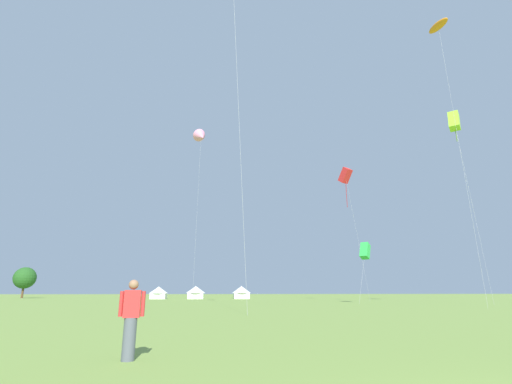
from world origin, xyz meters
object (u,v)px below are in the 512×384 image
kite_green_box (365,251)px  festival_tent_center (159,292)px  tree_distant_left (25,278)px  kite_lime_box (454,121)px  festival_tent_left (196,292)px  festival_tent_right (241,292)px  kite_orange_parafoil (438,26)px  kite_pink_delta (201,137)px  person_spectator (131,320)px  kite_red_box (345,176)px

kite_green_box → festival_tent_center: bearing=136.7°
tree_distant_left → kite_lime_box: bearing=-32.0°
kite_green_box → festival_tent_left: bearing=129.0°
festival_tent_left → festival_tent_right: 8.99m
kite_green_box → kite_orange_parafoil: bearing=-72.6°
kite_pink_delta → person_spectator: size_ratio=16.97×
person_spectator → kite_pink_delta: bearing=90.8°
kite_green_box → tree_distant_left: (-60.93, 41.52, -2.38)m
festival_tent_center → festival_tent_left: 7.12m
kite_lime_box → tree_distant_left: (-73.37, 45.78, -19.85)m
person_spectator → festival_tent_left: festival_tent_left is taller
kite_lime_box → person_spectator: kite_lime_box is taller
kite_red_box → festival_tent_right: size_ratio=5.73×
kite_orange_parafoil → kite_lime_box: (7.91, 10.22, -6.38)m
kite_red_box → person_spectator: size_ratio=12.50×
kite_red_box → kite_green_box: 16.71m
kite_pink_delta → festival_tent_left: 30.29m
kite_orange_parafoil → kite_pink_delta: size_ratio=1.06×
festival_tent_center → festival_tent_right: size_ratio=0.96×
person_spectator → kite_red_box: bearing=63.8°
festival_tent_right → tree_distant_left: 48.68m
kite_orange_parafoil → tree_distant_left: bearing=139.5°
kite_orange_parafoil → kite_red_box: (-2.88, 24.09, -10.30)m
kite_lime_box → festival_tent_center: (-42.67, 32.75, -22.84)m
kite_red_box → festival_tent_center: size_ratio=6.00×
kite_orange_parafoil → kite_red_box: 26.36m
kite_pink_delta → festival_tent_left: kite_pink_delta is taller
person_spectator → festival_tent_left: bearing=90.9°
kite_lime_box → kite_pink_delta: size_ratio=0.87×
person_spectator → festival_tent_right: festival_tent_right is taller
kite_pink_delta → festival_tent_center: bearing=117.1°
kite_pink_delta → kite_red_box: bearing=-9.8°
festival_tent_center → tree_distant_left: 33.48m
kite_lime_box → person_spectator: (-34.45, -34.17, -23.29)m
kite_pink_delta → festival_tent_center: (-7.50, 14.66, -26.57)m
kite_pink_delta → festival_tent_left: size_ratio=7.78×
festival_tent_left → kite_orange_parafoil: bearing=-57.2°
kite_orange_parafoil → festival_tent_left: (-27.64, 42.97, -29.16)m
kite_pink_delta → kite_orange_parafoil: bearing=-46.1°
kite_orange_parafoil → tree_distant_left: kite_orange_parafoil is taller
kite_lime_box → festival_tent_center: bearing=142.5°
kite_orange_parafoil → festival_tent_center: (-34.76, 42.97, -29.22)m
kite_green_box → festival_tent_left: (-23.11, 28.49, -5.30)m
festival_tent_center → tree_distant_left: tree_distant_left is taller
tree_distant_left → kite_pink_delta: bearing=-35.9°
kite_lime_box → festival_tent_center: kite_lime_box is taller
festival_tent_center → tree_distant_left: (-30.70, 13.03, 2.99)m
tree_distant_left → kite_red_box: bearing=-27.0°
festival_tent_center → festival_tent_left: size_ratio=0.96×
kite_lime_box → tree_distant_left: kite_lime_box is taller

